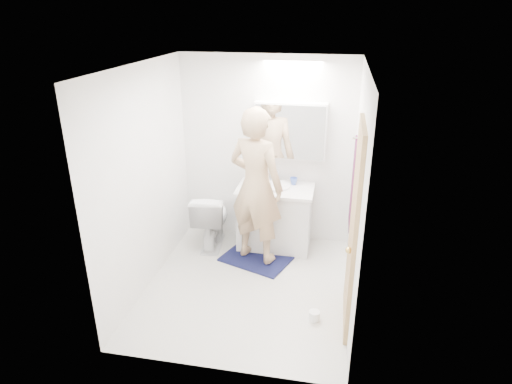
% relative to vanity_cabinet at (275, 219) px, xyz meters
% --- Properties ---
extents(floor, '(2.50, 2.50, 0.00)m').
position_rel_vanity_cabinet_xyz_m(floor, '(-0.16, -0.96, -0.39)').
color(floor, silver).
rests_on(floor, ground).
extents(ceiling, '(2.50, 2.50, 0.00)m').
position_rel_vanity_cabinet_xyz_m(ceiling, '(-0.16, -0.96, 2.01)').
color(ceiling, white).
rests_on(ceiling, floor).
extents(wall_back, '(2.50, 0.00, 2.50)m').
position_rel_vanity_cabinet_xyz_m(wall_back, '(-0.16, 0.29, 0.81)').
color(wall_back, white).
rests_on(wall_back, floor).
extents(wall_front, '(2.50, 0.00, 2.50)m').
position_rel_vanity_cabinet_xyz_m(wall_front, '(-0.16, -2.21, 0.81)').
color(wall_front, white).
rests_on(wall_front, floor).
extents(wall_left, '(0.00, 2.50, 2.50)m').
position_rel_vanity_cabinet_xyz_m(wall_left, '(-1.26, -0.96, 0.81)').
color(wall_left, white).
rests_on(wall_left, floor).
extents(wall_right, '(0.00, 2.50, 2.50)m').
position_rel_vanity_cabinet_xyz_m(wall_right, '(0.94, -0.96, 0.81)').
color(wall_right, white).
rests_on(wall_right, floor).
extents(vanity_cabinet, '(0.90, 0.55, 0.78)m').
position_rel_vanity_cabinet_xyz_m(vanity_cabinet, '(0.00, 0.00, 0.00)').
color(vanity_cabinet, silver).
rests_on(vanity_cabinet, floor).
extents(countertop, '(0.95, 0.58, 0.04)m').
position_rel_vanity_cabinet_xyz_m(countertop, '(0.00, -0.00, 0.41)').
color(countertop, white).
rests_on(countertop, vanity_cabinet).
extents(sink_basin, '(0.36, 0.36, 0.03)m').
position_rel_vanity_cabinet_xyz_m(sink_basin, '(0.00, 0.03, 0.45)').
color(sink_basin, white).
rests_on(sink_basin, countertop).
extents(faucet, '(0.02, 0.02, 0.16)m').
position_rel_vanity_cabinet_xyz_m(faucet, '(0.00, 0.22, 0.51)').
color(faucet, '#BAB9BE').
rests_on(faucet, countertop).
extents(medicine_cabinet, '(0.88, 0.14, 0.70)m').
position_rel_vanity_cabinet_xyz_m(medicine_cabinet, '(0.14, 0.21, 1.11)').
color(medicine_cabinet, white).
rests_on(medicine_cabinet, wall_back).
extents(mirror_panel, '(0.84, 0.01, 0.66)m').
position_rel_vanity_cabinet_xyz_m(mirror_panel, '(0.14, 0.13, 1.11)').
color(mirror_panel, silver).
rests_on(mirror_panel, medicine_cabinet).
extents(toilet, '(0.48, 0.77, 0.75)m').
position_rel_vanity_cabinet_xyz_m(toilet, '(-0.81, -0.11, -0.02)').
color(toilet, white).
rests_on(toilet, floor).
extents(bath_rug, '(0.94, 0.79, 0.02)m').
position_rel_vanity_cabinet_xyz_m(bath_rug, '(-0.17, -0.39, -0.38)').
color(bath_rug, '#13183E').
rests_on(bath_rug, floor).
extents(person, '(0.79, 0.65, 1.87)m').
position_rel_vanity_cabinet_xyz_m(person, '(-0.17, -0.39, 0.59)').
color(person, tan).
rests_on(person, bath_rug).
extents(door, '(0.04, 0.80, 2.00)m').
position_rel_vanity_cabinet_xyz_m(door, '(0.92, -1.31, 0.61)').
color(door, tan).
rests_on(door, wall_right).
extents(door_knob, '(0.06, 0.06, 0.06)m').
position_rel_vanity_cabinet_xyz_m(door_knob, '(0.88, -1.61, 0.56)').
color(door_knob, gold).
rests_on(door_knob, door).
extents(towel, '(0.02, 0.42, 1.00)m').
position_rel_vanity_cabinet_xyz_m(towel, '(0.92, -0.41, 0.71)').
color(towel, '#17143F').
rests_on(towel, wall_right).
extents(towel_hook, '(0.07, 0.02, 0.02)m').
position_rel_vanity_cabinet_xyz_m(towel_hook, '(0.91, -0.41, 1.23)').
color(towel_hook, silver).
rests_on(towel_hook, wall_right).
extents(soap_bottle_a, '(0.09, 0.09, 0.20)m').
position_rel_vanity_cabinet_xyz_m(soap_bottle_a, '(-0.32, 0.15, 0.53)').
color(soap_bottle_a, beige).
rests_on(soap_bottle_a, countertop).
extents(soap_bottle_b, '(0.10, 0.10, 0.16)m').
position_rel_vanity_cabinet_xyz_m(soap_bottle_b, '(-0.20, 0.18, 0.51)').
color(soap_bottle_b, '#5171AF').
rests_on(soap_bottle_b, countertop).
extents(toothbrush_cup, '(0.11, 0.11, 0.09)m').
position_rel_vanity_cabinet_xyz_m(toothbrush_cup, '(0.21, 0.16, 0.48)').
color(toothbrush_cup, '#4365CB').
rests_on(toothbrush_cup, countertop).
extents(toilet_paper_roll, '(0.11, 0.11, 0.10)m').
position_rel_vanity_cabinet_xyz_m(toilet_paper_roll, '(0.61, -1.40, -0.34)').
color(toilet_paper_roll, white).
rests_on(toilet_paper_roll, floor).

